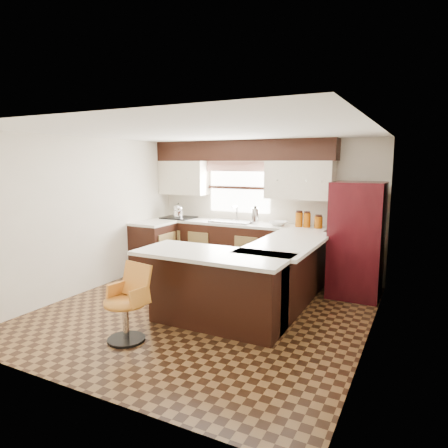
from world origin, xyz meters
The scene contains 30 objects.
floor centered at (0.00, 0.00, 0.00)m, with size 4.40×4.40×0.00m, color #49301A.
ceiling centered at (0.00, 0.00, 2.40)m, with size 4.40×4.40×0.00m, color silver.
wall_back centered at (0.00, 2.20, 1.20)m, with size 4.40×4.40×0.00m, color beige.
wall_front centered at (0.00, -2.20, 1.20)m, with size 4.40×4.40×0.00m, color beige.
wall_left centered at (-2.10, 0.00, 1.20)m, with size 4.40×4.40×0.00m, color beige.
wall_right centered at (2.10, 0.00, 1.20)m, with size 4.40×4.40×0.00m, color beige.
base_cab_back centered at (-0.45, 1.90, 0.45)m, with size 3.30×0.60×0.90m, color black.
base_cab_left centered at (-1.80, 1.25, 0.45)m, with size 0.60×0.70×0.90m, color black.
counter_back centered at (-0.45, 1.90, 0.92)m, with size 3.30×0.60×0.04m, color silver.
counter_left centered at (-1.80, 1.25, 0.92)m, with size 0.60×0.70×0.04m, color silver.
soffit centered at (-0.40, 2.03, 2.22)m, with size 3.40×0.35×0.36m, color black.
upper_cab_left centered at (-1.62, 2.03, 1.72)m, with size 0.94×0.35×0.64m, color beige.
upper_cab_right centered at (0.68, 2.03, 1.72)m, with size 1.14×0.35×0.64m, color beige.
window_pane centered at (-0.50, 2.18, 1.55)m, with size 1.20×0.02×0.90m, color white.
valance centered at (-0.50, 2.14, 1.94)m, with size 1.30×0.06×0.18m, color #D19B93.
sink centered at (-0.50, 1.88, 0.96)m, with size 0.75×0.45×0.03m, color #B2B2B7.
dishwasher centered at (0.55, 1.61, 0.43)m, with size 0.58×0.03×0.78m, color black.
cooktop centered at (-1.65, 1.88, 0.96)m, with size 0.58×0.50×0.03m, color black.
peninsula_long centered at (0.90, 0.62, 0.45)m, with size 0.60×1.95×0.90m, color black.
peninsula_return centered at (0.38, -0.35, 0.45)m, with size 1.65×0.60×0.90m, color black.
counter_pen_long centered at (0.95, 0.62, 0.92)m, with size 0.84×1.95×0.04m, color silver.
counter_pen_return centered at (0.35, -0.44, 0.92)m, with size 1.89×0.84×0.04m, color silver.
refrigerator centered at (1.71, 1.59, 0.87)m, with size 0.74×0.71×1.73m, color #38090E.
bar_chair centered at (-0.34, -1.21, 0.44)m, with size 0.47×0.47×0.87m, color orange, non-canonical shape.
kettle centered at (-1.66, 1.88, 1.11)m, with size 0.20×0.20×0.27m, color silver, non-canonical shape.
percolator centered at (-0.06, 1.90, 1.08)m, with size 0.13×0.13×0.28m, color silver.
mixing_bowl centered at (0.36, 1.90, 0.98)m, with size 0.30×0.30×0.07m, color white.
canister_large centered at (0.72, 1.92, 1.07)m, with size 0.12×0.12×0.24m, color #9D4D07.
canister_med centered at (0.86, 1.92, 1.06)m, with size 0.12×0.12×0.24m, color #9D4D07.
canister_small centered at (1.05, 1.92, 1.04)m, with size 0.13×0.13×0.19m, color #9D4D07.
Camera 1 is at (2.60, -4.53, 2.01)m, focal length 32.00 mm.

